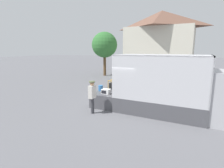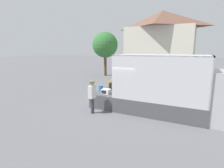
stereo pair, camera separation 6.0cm
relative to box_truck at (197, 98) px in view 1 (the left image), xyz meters
name	(u,v)px [view 1 (the left image)]	position (x,y,z in m)	size (l,w,h in m)	color
ground_plane	(120,106)	(-4.16, 0.00, -1.02)	(160.00, 160.00, 0.00)	slate
box_truck	(197,98)	(0.00, 0.00, 0.00)	(6.99, 2.30, 3.14)	#B2B2B7
tailgate_deck	(109,98)	(-4.93, 0.00, -0.60)	(1.54, 2.19, 0.83)	#4C4C51
microwave	(106,91)	(-4.87, -0.51, -0.05)	(0.49, 0.41, 0.28)	white
portable_generator	(114,86)	(-4.86, 0.57, 0.05)	(0.64, 0.46, 0.64)	black
orange_bucket	(101,88)	(-5.52, -0.03, -0.01)	(0.28, 0.28, 0.36)	#3370B2
worker_person	(92,94)	(-5.03, -1.76, 0.08)	(0.32, 0.44, 1.77)	#38383D
house_backdrop	(160,44)	(-4.73, 14.06, 3.16)	(8.28, 6.52, 8.19)	beige
street_tree	(105,45)	(-11.23, 10.94, 2.98)	(3.29, 3.29, 5.66)	brown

